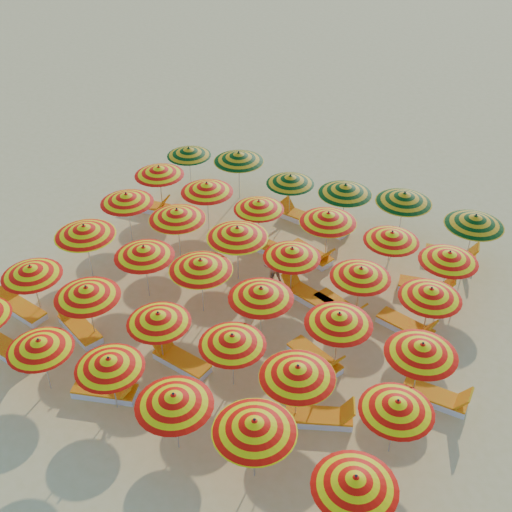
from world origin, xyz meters
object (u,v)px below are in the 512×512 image
at_px(umbrella_28, 392,236).
at_px(umbrella_30, 189,152).
at_px(umbrella_34, 404,198).
at_px(lounger_13, 269,247).
at_px(umbrella_12, 84,230).
at_px(lounger_12, 149,206).
at_px(umbrella_11, 397,406).
at_px(umbrella_29, 449,257).
at_px(umbrella_4, 254,426).
at_px(umbrella_18, 126,198).
at_px(umbrella_20, 237,232).
at_px(umbrella_27, 328,217).
at_px(umbrella_21, 292,253).
at_px(umbrella_32, 290,180).
at_px(umbrella_5, 355,482).
at_px(umbrella_2, 109,363).
at_px(lounger_0, 12,352).
at_px(lounger_3, 21,308).
at_px(umbrella_6, 31,271).
at_px(umbrella_26, 259,205).
at_px(umbrella_15, 261,293).
at_px(lounger_14, 311,254).
at_px(umbrella_8, 158,318).
at_px(beachgoer_b, 273,266).
at_px(lounger_11, 407,326).
at_px(umbrella_33, 345,189).
at_px(umbrella_25, 207,187).
at_px(umbrella_17, 422,349).
at_px(lounger_10, 340,308).
at_px(lounger_1, 107,391).
at_px(lounger_7, 316,359).
at_px(umbrella_16, 339,319).
at_px(umbrella_1, 39,345).
at_px(umbrella_23, 431,293).
at_px(lounger_18, 451,255).
at_px(umbrella_13, 144,251).
at_px(umbrella_10, 298,372).
at_px(umbrella_31, 239,157).
at_px(lounger_5, 181,360).
at_px(lounger_16, 302,217).
at_px(umbrella_22, 361,273).
at_px(umbrella_9, 232,340).
at_px(lounger_9, 306,295).

bearing_deg(umbrella_28, umbrella_30, 167.11).
height_order(umbrella_34, lounger_13, umbrella_34).
distance_m(umbrella_12, lounger_12, 4.67).
xyz_separation_m(umbrella_11, umbrella_29, (-0.39, 6.29, 0.04)).
bearing_deg(umbrella_4, umbrella_18, 142.01).
height_order(umbrella_20, umbrella_27, umbrella_20).
relative_size(umbrella_21, umbrella_32, 1.05).
bearing_deg(umbrella_5, umbrella_2, 176.67).
relative_size(lounger_0, lounger_3, 0.99).
distance_m(umbrella_2, umbrella_6, 4.74).
bearing_deg(umbrella_26, umbrella_15, -61.74).
bearing_deg(umbrella_26, umbrella_4, -63.03).
xyz_separation_m(lounger_13, lounger_14, (1.47, 0.30, 0.00)).
distance_m(umbrella_8, umbrella_12, 4.83).
xyz_separation_m(umbrella_8, umbrella_21, (1.91, 4.33, 0.03)).
bearing_deg(beachgoer_b, lounger_3, -3.24).
height_order(umbrella_32, lounger_11, umbrella_32).
distance_m(umbrella_2, umbrella_33, 10.67).
xyz_separation_m(umbrella_21, umbrella_25, (-4.28, 2.06, 0.08)).
relative_size(umbrella_17, umbrella_27, 1.07).
height_order(lounger_10, beachgoer_b, beachgoer_b).
bearing_deg(lounger_1, umbrella_25, 84.13).
height_order(umbrella_26, umbrella_29, umbrella_29).
height_order(umbrella_20, lounger_7, umbrella_20).
bearing_deg(umbrella_30, umbrella_16, -36.23).
distance_m(umbrella_34, lounger_3, 12.99).
bearing_deg(umbrella_1, lounger_12, 108.89).
height_order(umbrella_2, umbrella_29, umbrella_29).
distance_m(umbrella_23, umbrella_25, 8.78).
relative_size(lounger_3, lounger_18, 1.00).
bearing_deg(umbrella_5, umbrella_29, 91.69).
bearing_deg(umbrella_13, lounger_14, 48.74).
bearing_deg(lounger_12, umbrella_5, -44.41).
relative_size(umbrella_8, umbrella_16, 0.85).
distance_m(umbrella_10, umbrella_31, 11.18).
xyz_separation_m(umbrella_10, umbrella_25, (-6.54, 6.55, -0.02)).
distance_m(lounger_3, lounger_11, 11.74).
bearing_deg(lounger_5, lounger_13, -79.65).
bearing_deg(lounger_16, lounger_12, 27.43).
bearing_deg(umbrella_6, lounger_14, 46.76).
height_order(umbrella_22, lounger_0, umbrella_22).
height_order(umbrella_29, umbrella_30, umbrella_29).
relative_size(umbrella_9, umbrella_26, 1.05).
bearing_deg(umbrella_27, umbrella_31, 153.34).
distance_m(lounger_9, lounger_13, 2.82).
height_order(umbrella_23, umbrella_26, umbrella_23).
relative_size(umbrella_10, umbrella_26, 1.18).
xyz_separation_m(umbrella_4, lounger_0, (-7.92, 0.27, -1.64)).
height_order(umbrella_13, umbrella_29, umbrella_13).
bearing_deg(umbrella_22, umbrella_33, 116.92).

